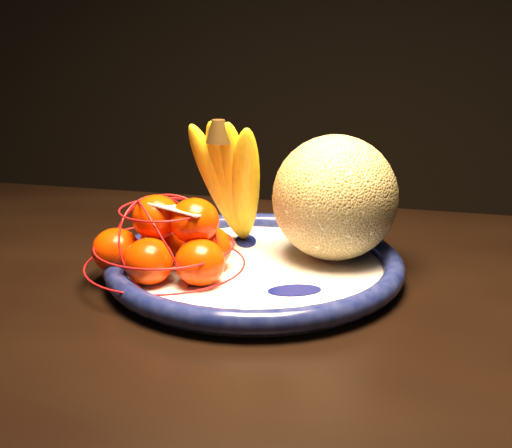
% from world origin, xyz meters
% --- Properties ---
extents(dining_table, '(1.62, 1.01, 0.79)m').
position_xyz_m(dining_table, '(-0.00, 0.10, 0.71)').
color(dining_table, black).
rests_on(dining_table, ground).
extents(fruit_bowl, '(0.40, 0.40, 0.03)m').
position_xyz_m(fruit_bowl, '(0.01, 0.19, 0.81)').
color(fruit_bowl, white).
rests_on(fruit_bowl, dining_table).
extents(cantaloupe, '(0.17, 0.17, 0.17)m').
position_xyz_m(cantaloupe, '(0.11, 0.24, 0.89)').
color(cantaloupe, olive).
rests_on(cantaloupe, fruit_bowl).
extents(banana_bunch, '(0.13, 0.13, 0.21)m').
position_xyz_m(banana_bunch, '(-0.03, 0.25, 0.91)').
color(banana_bunch, yellow).
rests_on(banana_bunch, fruit_bowl).
extents(mandarin_bag, '(0.26, 0.26, 0.13)m').
position_xyz_m(mandarin_bag, '(-0.09, 0.14, 0.85)').
color(mandarin_bag, '#FF2A00').
rests_on(mandarin_bag, fruit_bowl).
extents(price_tag, '(0.08, 0.04, 0.01)m').
position_xyz_m(price_tag, '(-0.07, 0.13, 0.90)').
color(price_tag, white).
rests_on(price_tag, mandarin_bag).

